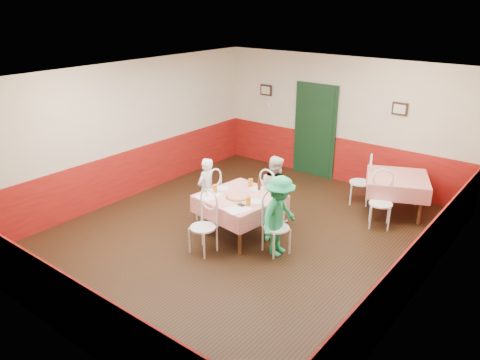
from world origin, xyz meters
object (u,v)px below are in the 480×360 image
Objects in this scene: chair_second_b at (381,204)px; glass_b at (248,202)px; chair_second_a at (360,182)px; glass_a at (215,189)px; diner_left at (206,189)px; diner_right at (279,216)px; second_table at (396,195)px; chair_right at (277,228)px; beer_bottle at (259,185)px; chair_near at (203,228)px; chair_far at (272,198)px; wallet at (241,205)px; main_table at (240,216)px; pizza at (238,196)px; chair_left at (208,198)px; glass_c at (251,183)px; diner_far at (274,188)px.

glass_b is at bearing -148.13° from chair_second_b.
chair_second_b is at bearing 21.26° from chair_second_a.
glass_a is 0.12× the size of diner_left.
diner_right is (-0.16, -2.72, 0.23)m from chair_second_a.
second_table is 2.88m from diner_right.
chair_right is at bearing -139.83° from chair_second_b.
chair_second_a is 2.43m from beer_bottle.
chair_right and chair_near have the same top height.
chair_far is 1.25m from diner_left.
wallet is at bearing -149.13° from chair_second_b.
main_table is at bearing 78.44° from diner_right.
chair_far is 1.70m from chair_near.
main_table is 11.09× the size of wallet.
glass_b reaches higher than glass_a.
diner_left reaches higher than pizza.
chair_second_b is 0.74× the size of diner_left.
chair_right is 6.13× the size of glass_a.
chair_left is 6.04× the size of glass_b.
chair_second_a is 1.00× the size of chair_second_b.
chair_right reaches higher than main_table.
glass_b reaches higher than second_table.
chair_far is 0.74× the size of diner_left.
chair_second_b is 2.40m from glass_c.
chair_near is 1.76m from diner_far.
chair_second_a is (-0.75, 0.00, 0.08)m from second_table.
chair_second_b is 1.95m from diner_far.
glass_b is (1.21, -0.36, 0.38)m from chair_left.
glass_a is (-0.53, -1.01, 0.38)m from chair_far.
diner_left is at bearing -158.16° from glass_c.
pizza is at bearing -123.91° from second_table.
chair_near is 8.18× the size of wallet.
wallet reaches higher than main_table.
chair_far is 1.00× the size of chair_near.
chair_far is 1.97m from chair_second_b.
chair_near is 6.13× the size of glass_a.
chair_right is 2.18m from chair_second_b.
diner_left is at bearing 128.61° from chair_near.
diner_left is (-0.79, -0.32, -0.23)m from glass_c.
chair_second_b is 2.25× the size of pizza.
diner_far is (-0.94, -1.71, 0.18)m from chair_second_a.
second_table is at bearing 48.74° from glass_c.
second_table is at bearing 66.26° from chair_second_b.
diner_right is at bearing 133.18° from chair_far.
chair_left is 0.74× the size of diner_left.
beer_bottle is (0.23, 1.23, 0.42)m from chair_near.
chair_second_b is at bearing 55.61° from glass_b.
glass_b is at bearing 75.44° from chair_left.
chair_far is 1.00× the size of chair_second_a.
chair_second_a reaches higher than main_table.
wallet is (-1.54, -2.16, 0.32)m from chair_second_b.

